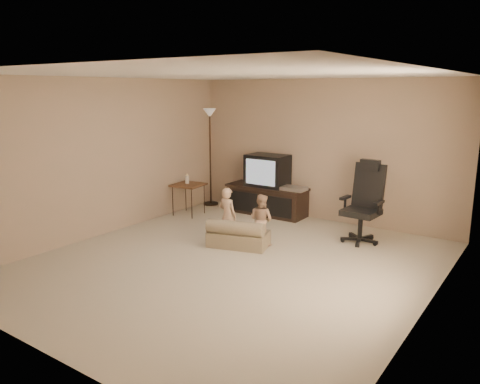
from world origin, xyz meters
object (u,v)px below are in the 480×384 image
(floor_lamp, at_px, (210,135))
(toddler_right, at_px, (261,220))
(tv_stand, at_px, (268,190))
(office_chair, at_px, (363,213))
(toddler_left, at_px, (228,216))
(side_table, at_px, (188,185))
(child_sofa, at_px, (238,236))

(floor_lamp, relative_size, toddler_right, 2.47)
(tv_stand, bearing_deg, floor_lamp, -179.04)
(office_chair, bearing_deg, toddler_left, -138.95)
(side_table, distance_m, toddler_right, 2.18)
(side_table, bearing_deg, toddler_right, -19.00)
(floor_lamp, height_order, toddler_right, floor_lamp)
(floor_lamp, relative_size, child_sofa, 1.99)
(tv_stand, xyz_separation_m, floor_lamp, (-1.34, -0.03, 0.95))
(tv_stand, relative_size, office_chair, 1.25)
(office_chair, xyz_separation_m, toddler_right, (-1.20, -1.04, -0.06))
(side_table, bearing_deg, office_chair, 5.86)
(office_chair, xyz_separation_m, toddler_left, (-1.66, -1.27, -0.02))
(child_sofa, relative_size, toddler_right, 1.24)
(tv_stand, distance_m, side_table, 1.49)
(toddler_left, distance_m, toddler_right, 0.52)
(tv_stand, xyz_separation_m, toddler_left, (0.40, -1.82, -0.03))
(floor_lamp, bearing_deg, tv_stand, 1.43)
(office_chair, xyz_separation_m, child_sofa, (-1.43, -1.33, -0.28))
(office_chair, distance_m, toddler_right, 1.59)
(floor_lamp, bearing_deg, child_sofa, -43.18)
(child_sofa, bearing_deg, toddler_left, 148.86)
(office_chair, height_order, child_sofa, office_chair)
(office_chair, bearing_deg, toddler_right, -135.26)
(side_table, distance_m, child_sofa, 2.12)
(side_table, distance_m, floor_lamp, 1.21)
(floor_lamp, bearing_deg, office_chair, -8.69)
(tv_stand, xyz_separation_m, office_chair, (2.06, -0.55, -0.01))
(floor_lamp, distance_m, toddler_left, 2.68)
(tv_stand, distance_m, office_chair, 2.14)
(tv_stand, bearing_deg, toddler_right, -62.02)
(side_table, distance_m, toddler_left, 1.85)
(office_chair, xyz_separation_m, side_table, (-3.26, -0.33, 0.11))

